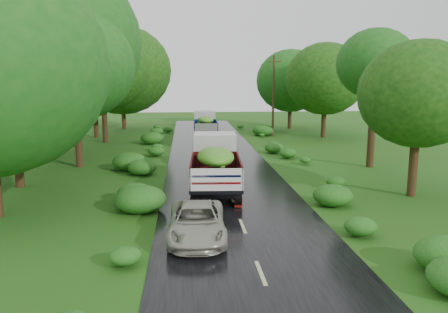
{
  "coord_description": "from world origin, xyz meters",
  "views": [
    {
      "loc": [
        -2.07,
        -11.53,
        5.5
      ],
      "look_at": [
        -0.22,
        9.46,
        1.7
      ],
      "focal_mm": 35.0,
      "sensor_mm": 36.0,
      "label": 1
    }
  ],
  "objects": [
    {
      "name": "ground",
      "position": [
        0.0,
        0.0,
        0.0
      ],
      "size": [
        120.0,
        120.0,
        0.0
      ],
      "primitive_type": "plane",
      "color": "#254D10",
      "rests_on": "ground"
    },
    {
      "name": "road",
      "position": [
        0.0,
        5.0,
        0.01
      ],
      "size": [
        6.5,
        80.0,
        0.02
      ],
      "primitive_type": "cube",
      "color": "black",
      "rests_on": "ground"
    },
    {
      "name": "road_lines",
      "position": [
        0.0,
        6.0,
        0.02
      ],
      "size": [
        0.12,
        69.6,
        0.0
      ],
      "color": "#BFB78C",
      "rests_on": "road"
    },
    {
      "name": "truck_near",
      "position": [
        -0.67,
        9.24,
        1.49
      ],
      "size": [
        2.55,
        6.39,
        2.64
      ],
      "rotation": [
        0.0,
        0.0,
        -0.06
      ],
      "color": "black",
      "rests_on": "ground"
    },
    {
      "name": "truck_far",
      "position": [
        -0.29,
        28.39,
        1.37
      ],
      "size": [
        2.14,
        5.79,
        2.42
      ],
      "rotation": [
        0.0,
        0.0,
        -0.02
      ],
      "color": "black",
      "rests_on": "ground"
    },
    {
      "name": "car",
      "position": [
        -1.74,
        2.93,
        0.6
      ],
      "size": [
        2.05,
        4.25,
        1.16
      ],
      "primitive_type": "imported",
      "rotation": [
        0.0,
        0.0,
        -0.03
      ],
      "color": "#A9A897",
      "rests_on": "road"
    },
    {
      "name": "utility_pole",
      "position": [
        6.22,
        29.41,
        3.9
      ],
      "size": [
        1.33,
        0.22,
        7.57
      ],
      "rotation": [
        0.0,
        0.0,
        -0.08
      ],
      "color": "#382616",
      "rests_on": "ground"
    },
    {
      "name": "trees_left",
      "position": [
        -9.92,
        21.11,
        6.57
      ],
      "size": [
        7.51,
        34.79,
        10.15
      ],
      "color": "black",
      "rests_on": "ground"
    },
    {
      "name": "trees_right",
      "position": [
        9.63,
        24.13,
        5.31
      ],
      "size": [
        5.83,
        31.5,
        7.74
      ],
      "color": "black",
      "rests_on": "ground"
    },
    {
      "name": "shrubs",
      "position": [
        0.0,
        14.0,
        0.35
      ],
      "size": [
        11.9,
        44.0,
        0.7
      ],
      "color": "#145515",
      "rests_on": "ground"
    }
  ]
}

